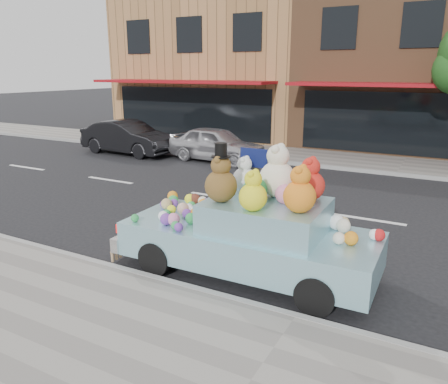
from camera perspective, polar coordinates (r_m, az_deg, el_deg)
The scene contains 10 objects.
ground at distance 10.92m, azimuth 18.09°, elevation -3.40°, with size 120.00×120.00×0.00m, color black.
near_sidewalk at distance 5.29m, azimuth 3.54°, elevation -23.78°, with size 60.00×3.00×0.12m, color gray.
far_sidewalk at distance 17.15m, azimuth 22.20°, elevation 3.19°, with size 60.00×3.00×0.12m, color gray.
near_kerb at distance 6.44m, azimuth 9.41°, elevation -15.99°, with size 60.00×0.12×0.13m, color gray.
far_kerb at distance 15.69m, azimuth 21.55°, elevation 2.20°, with size 60.00×0.12×0.13m, color gray.
storefront_left at distance 25.09m, azimuth 0.63°, elevation 16.17°, with size 10.00×9.80×7.30m.
storefront_mid at distance 22.27m, azimuth 24.91°, elevation 14.84°, with size 10.00×9.80×7.30m.
car_silver at distance 16.93m, azimuth -1.00°, elevation 6.28°, with size 1.56×3.89×1.32m, color silver.
car_dark at distance 18.84m, azimuth -12.45°, elevation 6.98°, with size 1.47×4.22×1.39m, color black.
art_car at distance 7.43m, azimuth 3.59°, elevation -4.86°, with size 4.52×1.84×2.32m.
Camera 1 is at (1.67, -10.23, 3.42)m, focal length 35.00 mm.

